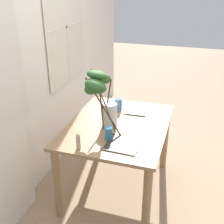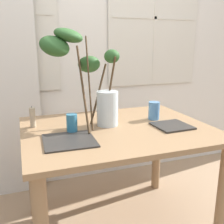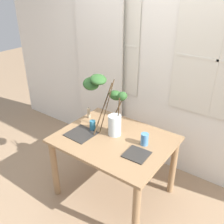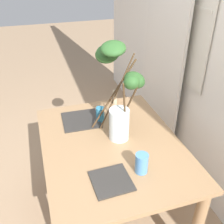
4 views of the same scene
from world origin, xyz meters
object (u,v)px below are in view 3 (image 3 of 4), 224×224
Objects in this scene: dining_table at (114,149)px; pillar_candle at (89,113)px; plate_square_left at (81,134)px; plate_square_right at (137,154)px; drinking_glass_blue_right at (145,139)px; vase_with_branches at (107,102)px; drinking_glass_blue_left at (93,125)px.

pillar_candle reaches higher than dining_table.
plate_square_left is 0.68m from plate_square_right.
dining_table is 8.50× the size of pillar_candle.
plate_square_right is (0.67, 0.04, 0.00)m from plate_square_left.
pillar_candle is (-0.51, 0.19, 0.20)m from dining_table.
dining_table is 0.38m from drinking_glass_blue_right.
plate_square_right is at bearing -22.34° from vase_with_branches.
dining_table is at bearing 23.01° from plate_square_left.
drinking_glass_blue_right is (0.47, -0.01, -0.27)m from vase_with_branches.
pillar_candle is (-0.84, 0.29, 0.06)m from plate_square_right.
drinking_glass_blue_right is (0.60, 0.09, 0.01)m from drinking_glass_blue_left.
pillar_candle is at bearing 165.78° from vase_with_branches.
pillar_candle reaches higher than drinking_glass_blue_right.
dining_table is at bearing -164.07° from drinking_glass_blue_right.
plate_square_left is at bearing -160.30° from drinking_glass_blue_right.
drinking_glass_blue_left is at bearing 179.51° from dining_table.
drinking_glass_blue_right is 0.82m from pillar_candle.
drinking_glass_blue_left is (-0.13, -0.10, -0.28)m from vase_with_branches.
drinking_glass_blue_right is (0.31, 0.09, 0.20)m from dining_table.
plate_square_right reaches higher than dining_table.
vase_with_branches is 5.54× the size of drinking_glass_blue_left.
drinking_glass_blue_left is 0.91× the size of drinking_glass_blue_right.
dining_table is 5.36× the size of plate_square_right.
drinking_glass_blue_right is 0.45× the size of plate_square_left.
vase_with_branches is at bearing -14.22° from pillar_candle.
drinking_glass_blue_right reaches higher than plate_square_right.
drinking_glass_blue_right is 0.20m from plate_square_right.
vase_with_branches is at bearing 157.66° from plate_square_right.
vase_with_branches reaches higher than pillar_candle.
plate_square_right is 0.90m from pillar_candle.
vase_with_branches is 0.32m from drinking_glass_blue_left.
drinking_glass_blue_left reaches higher than plate_square_left.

